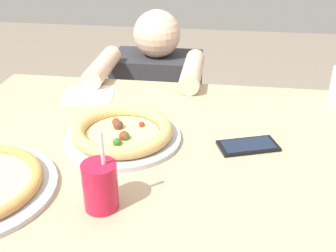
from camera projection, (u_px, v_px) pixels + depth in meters
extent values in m
cube|color=tan|center=(158.00, 152.00, 1.07)|extent=(1.21, 0.87, 0.04)
cylinder|color=#89765B|center=(41.00, 176.00, 1.62)|extent=(0.07, 0.07, 0.71)
cylinder|color=#89765B|center=(318.00, 200.00, 1.49)|extent=(0.07, 0.07, 0.71)
cylinder|color=#B7B7BC|center=(123.00, 138.00, 1.09)|extent=(0.31, 0.31, 0.01)
cylinder|color=#E5CC7F|center=(123.00, 134.00, 1.08)|extent=(0.19, 0.19, 0.01)
torus|color=tan|center=(122.00, 130.00, 1.07)|extent=(0.26, 0.26, 0.03)
sphere|color=brown|center=(118.00, 125.00, 1.10)|extent=(0.03, 0.03, 0.03)
sphere|color=maroon|center=(142.00, 124.00, 1.11)|extent=(0.02, 0.02, 0.02)
sphere|color=#2D6623|center=(125.00, 136.00, 1.05)|extent=(0.03, 0.03, 0.03)
sphere|color=maroon|center=(116.00, 122.00, 1.12)|extent=(0.02, 0.02, 0.02)
sphere|color=maroon|center=(124.00, 136.00, 1.05)|extent=(0.03, 0.03, 0.03)
sphere|color=#2D6623|center=(117.00, 142.00, 1.02)|extent=(0.02, 0.02, 0.02)
cylinder|color=red|center=(100.00, 186.00, 0.82)|extent=(0.07, 0.07, 0.10)
cylinder|color=white|center=(102.00, 151.00, 0.78)|extent=(0.01, 0.02, 0.09)
cube|color=white|center=(88.00, 95.00, 1.35)|extent=(0.18, 0.17, 0.00)
cube|color=black|center=(248.00, 146.00, 1.05)|extent=(0.17, 0.12, 0.01)
cube|color=#192338|center=(248.00, 144.00, 1.05)|extent=(0.15, 0.10, 0.00)
cylinder|color=#333847|center=(159.00, 165.00, 1.93)|extent=(0.29, 0.29, 0.45)
cube|color=#2D2D33|center=(158.00, 90.00, 1.75)|extent=(0.36, 0.22, 0.31)
sphere|color=beige|center=(157.00, 34.00, 1.64)|extent=(0.19, 0.19, 0.19)
cylinder|color=beige|center=(102.00, 67.00, 1.49)|extent=(0.07, 0.28, 0.07)
cylinder|color=beige|center=(192.00, 71.00, 1.45)|extent=(0.07, 0.28, 0.07)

